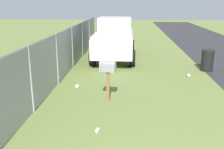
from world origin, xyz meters
TOP-DOWN VIEW (x-y plane):
  - mailbox at (5.23, 1.37)m, footprint 0.30×0.50m
  - pickup_truck at (11.40, 1.55)m, footprint 4.95×2.12m
  - trash_bin at (9.07, -2.61)m, footprint 0.54×0.54m
  - fence_section at (9.31, 3.34)m, footprint 14.90×0.07m
  - litter_cup_midfield_a at (3.40, 1.46)m, footprint 0.12×0.10m
  - litter_bag_midfield_b at (8.02, -1.62)m, footprint 0.14×0.14m
  - litter_bag_near_hydrant at (6.38, 2.54)m, footprint 0.14×0.14m

SIDE VIEW (x-z plane):
  - litter_cup_midfield_a at x=3.40m, z-range 0.00..0.08m
  - litter_bag_midfield_b at x=8.02m, z-range 0.00..0.14m
  - litter_bag_near_hydrant at x=6.38m, z-range 0.00..0.14m
  - trash_bin at x=9.07m, z-range 0.00..0.93m
  - fence_section at x=9.31m, z-range 0.07..1.91m
  - mailbox at x=5.23m, z-range 0.37..1.64m
  - pickup_truck at x=11.40m, z-range 0.06..2.15m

